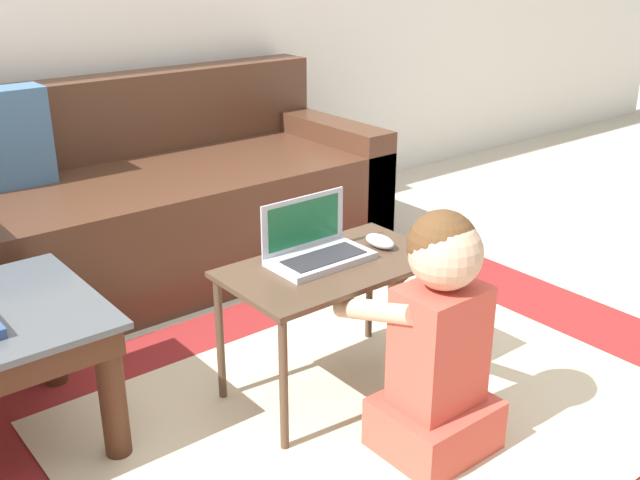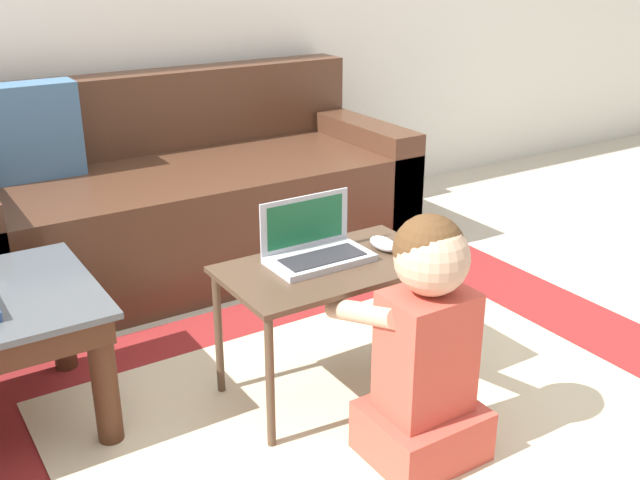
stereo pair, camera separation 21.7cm
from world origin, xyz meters
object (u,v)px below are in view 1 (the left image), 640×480
couch (154,206)px  person_seated (437,339)px  laptop (317,250)px  computer_mouse (380,241)px  laptop_desk (332,279)px

couch → person_seated: couch is taller
couch → laptop: bearing=-91.4°
laptop → computer_mouse: 0.22m
couch → laptop_desk: 1.16m
laptop_desk → computer_mouse: computer_mouse is taller
couch → laptop: size_ratio=6.22×
couch → person_seated: (0.02, -1.55, 0.05)m
laptop_desk → laptop: 0.10m
laptop_desk → computer_mouse: 0.21m
computer_mouse → couch: bearing=99.2°
laptop_desk → laptop: laptop is taller
laptop_desk → person_seated: 0.40m
computer_mouse → person_seated: (-0.17, -0.41, -0.10)m
laptop → laptop_desk: bearing=-68.0°
computer_mouse → laptop: bearing=169.4°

